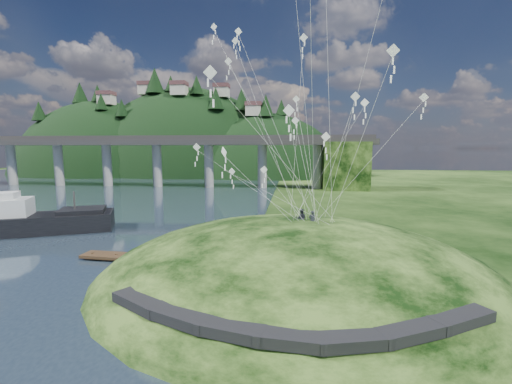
# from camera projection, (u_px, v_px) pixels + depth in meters

# --- Properties ---
(ground) EXTENTS (320.00, 320.00, 0.00)m
(ground) POSITION_uv_depth(u_px,v_px,m) (201.00, 283.00, 28.70)
(ground) COLOR black
(ground) RESTS_ON ground
(grass_hill) EXTENTS (36.00, 32.00, 13.00)m
(grass_hill) POSITION_uv_depth(u_px,v_px,m) (296.00, 294.00, 30.03)
(grass_hill) COLOR black
(grass_hill) RESTS_ON ground
(footpath) EXTENTS (22.29, 5.84, 0.83)m
(footpath) POSITION_uv_depth(u_px,v_px,m) (290.00, 323.00, 18.05)
(footpath) COLOR black
(footpath) RESTS_ON ground
(bridge) EXTENTS (160.00, 11.00, 15.00)m
(bridge) POSITION_uv_depth(u_px,v_px,m) (175.00, 154.00, 99.36)
(bridge) COLOR #2D2B2B
(bridge) RESTS_ON ground
(far_ridge) EXTENTS (153.00, 70.00, 94.50)m
(far_ridge) POSITION_uv_depth(u_px,v_px,m) (179.00, 190.00, 154.72)
(far_ridge) COLOR black
(far_ridge) RESTS_ON ground
(work_barge) EXTENTS (21.37, 13.68, 7.30)m
(work_barge) POSITION_uv_depth(u_px,v_px,m) (24.00, 220.00, 45.16)
(work_barge) COLOR black
(work_barge) RESTS_ON ground
(wooden_dock) EXTENTS (12.42, 2.75, 0.88)m
(wooden_dock) POSITION_uv_depth(u_px,v_px,m) (140.00, 257.00, 34.19)
(wooden_dock) COLOR #342215
(wooden_dock) RESTS_ON ground
(kite_flyers) EXTENTS (1.72, 1.48, 1.78)m
(kite_flyers) POSITION_uv_depth(u_px,v_px,m) (305.00, 209.00, 30.32)
(kite_flyers) COLOR #262833
(kite_flyers) RESTS_ON ground
(kite_swarm) EXTENTS (20.72, 16.83, 20.41)m
(kite_swarm) POSITION_uv_depth(u_px,v_px,m) (287.00, 74.00, 29.74)
(kite_swarm) COLOR white
(kite_swarm) RESTS_ON ground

